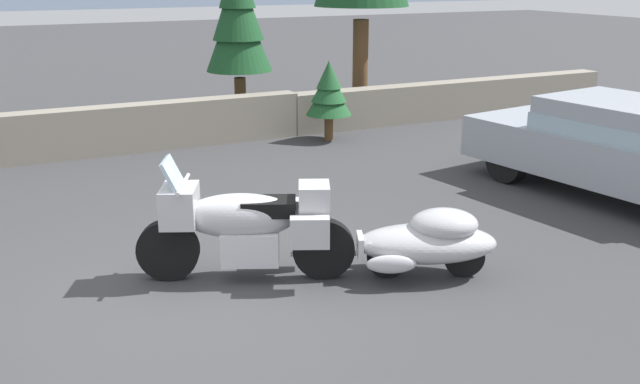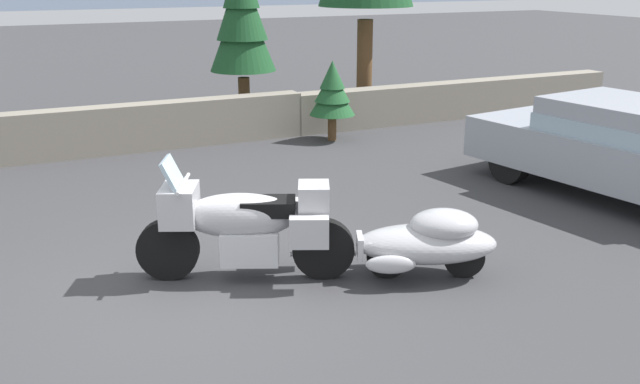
% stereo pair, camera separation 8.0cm
% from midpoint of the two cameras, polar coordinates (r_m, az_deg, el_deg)
% --- Properties ---
extents(ground_plane, '(80.00, 80.00, 0.00)m').
position_cam_midpoint_polar(ground_plane, '(7.39, -10.67, -8.37)').
color(ground_plane, '#38383A').
extents(stone_guard_wall, '(24.00, 0.53, 0.86)m').
position_cam_midpoint_polar(stone_guard_wall, '(13.31, -18.22, 4.49)').
color(stone_guard_wall, gray).
rests_on(stone_guard_wall, ground).
extents(touring_motorcycle, '(2.16, 1.30, 1.33)m').
position_cam_midpoint_polar(touring_motorcycle, '(7.54, -6.34, -2.53)').
color(touring_motorcycle, black).
rests_on(touring_motorcycle, ground).
extents(car_shaped_trailer, '(2.15, 1.25, 0.76)m').
position_cam_midpoint_polar(car_shaped_trailer, '(7.69, 8.29, -3.87)').
color(car_shaped_trailer, black).
rests_on(car_shaped_trailer, ground).
extents(sedan_at_right_edge, '(2.46, 4.72, 1.41)m').
position_cam_midpoint_polar(sedan_at_right_edge, '(11.06, 23.05, 3.44)').
color(sedan_at_right_edge, black).
rests_on(sedan_at_right_edge, ground).
extents(pine_tree_far_right, '(1.33, 1.33, 3.71)m').
position_cam_midpoint_polar(pine_tree_far_right, '(14.63, -6.76, 13.93)').
color(pine_tree_far_right, brown).
rests_on(pine_tree_far_right, ground).
extents(pine_sapling_near, '(0.88, 0.88, 1.54)m').
position_cam_midpoint_polar(pine_sapling_near, '(13.71, 0.54, 8.08)').
color(pine_sapling_near, brown).
rests_on(pine_sapling_near, ground).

